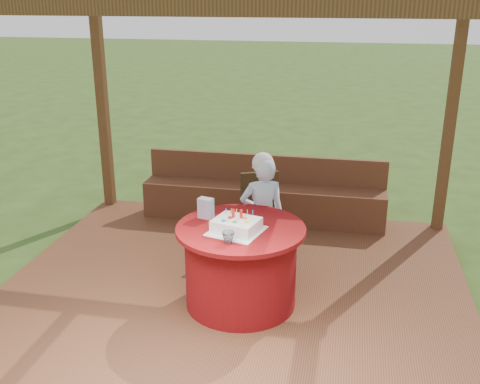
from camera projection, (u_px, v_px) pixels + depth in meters
The scene contains 10 objects.
ground at pixel (235, 295), 5.57m from camera, with size 60.00×60.00×0.00m, color #2C4818.
deck at pixel (235, 290), 5.55m from camera, with size 4.50×4.00×0.12m, color brown.
pergola at pixel (234, 46), 4.76m from camera, with size 4.50×4.00×2.72m.
bench at pixel (263, 199), 7.02m from camera, with size 3.00×0.42×0.80m.
table at pixel (241, 265), 5.07m from camera, with size 1.15×1.15×0.76m.
chair at pixel (261, 209), 6.12m from camera, with size 0.55×0.55×0.87m.
elderly_woman at pixel (262, 214), 5.55m from camera, with size 0.52×0.44×1.27m.
birthday_cake at pixel (236, 225), 4.84m from camera, with size 0.52×0.52×0.19m.
gift_bag at pixel (206, 208), 5.12m from camera, with size 0.13×0.08×0.19m, color #C781B3.
drinking_glass at pixel (228, 238), 4.62m from camera, with size 0.11×0.11×0.10m, color white.
Camera 1 is at (1.01, -4.79, 2.84)m, focal length 42.00 mm.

